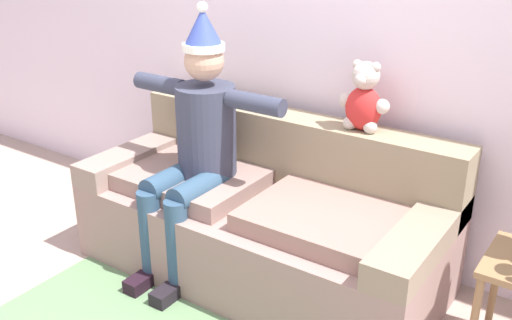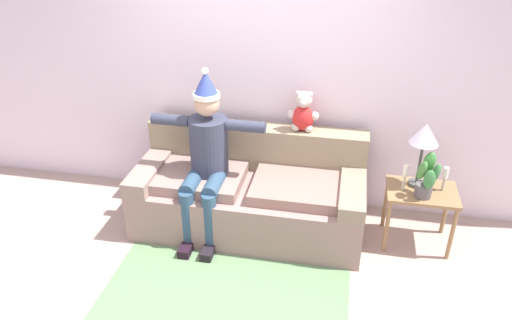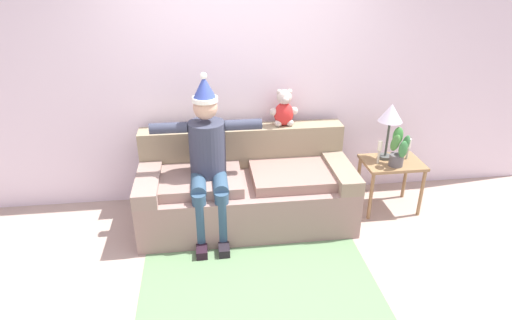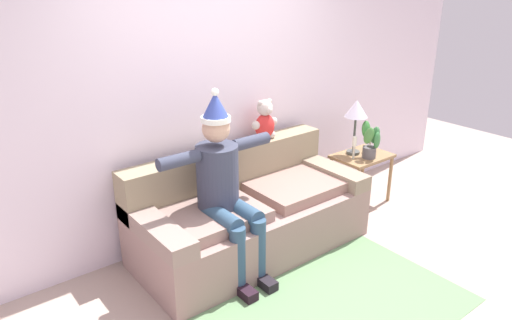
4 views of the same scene
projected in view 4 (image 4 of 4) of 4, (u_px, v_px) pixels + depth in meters
The scene contains 11 objects.
ground_plane at pixel (328, 301), 3.66m from camera, with size 10.00×10.00×0.00m, color tan.
back_wall at pixel (211, 91), 4.30m from camera, with size 7.00×0.10×2.70m, color white.
couch at pixel (248, 213), 4.27m from camera, with size 2.08×0.94×0.88m.
person_seated at pixel (225, 184), 3.77m from camera, with size 1.02×0.77×1.54m.
teddy_bear at pixel (265, 121), 4.47m from camera, with size 0.29×0.17×0.38m.
side_table at pixel (362, 162), 5.09m from camera, with size 0.60×0.44×0.55m.
table_lamp at pixel (356, 111), 4.93m from camera, with size 0.24×0.24×0.59m.
potted_plant at pixel (371, 141), 4.93m from camera, with size 0.22×0.26×0.38m.
candle_tall at pixel (354, 145), 4.89m from camera, with size 0.04×0.04×0.24m.
candle_short at pixel (371, 138), 5.13m from camera, with size 0.04×0.04×0.22m.
area_rug at pixel (335, 305), 3.61m from camera, with size 1.94×1.35×0.01m, color #63885C.
Camera 4 is at (-2.29, -2.03, 2.35)m, focal length 33.52 mm.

